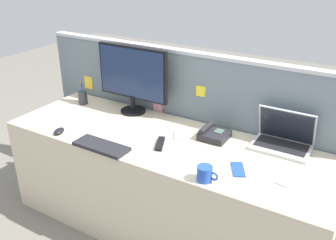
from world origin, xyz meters
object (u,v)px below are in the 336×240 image
at_px(computer_mouse_right_hand, 59,131).
at_px(pen_cup, 83,98).
at_px(desktop_monitor, 132,76).
at_px(cell_phone_blue_case, 238,169).
at_px(laptop, 283,138).
at_px(keyboard_main, 101,146).
at_px(cell_phone_white_slab, 287,180).
at_px(tv_remote, 160,144).
at_px(desk_phone, 213,134).
at_px(coffee_mug, 205,174).
at_px(cell_phone_silver_slab, 178,135).

height_order(computer_mouse_right_hand, pen_cup, pen_cup).
bearing_deg(desktop_monitor, cell_phone_blue_case, -20.74).
xyz_separation_m(laptop, keyboard_main, (-0.98, -0.60, -0.05)).
xyz_separation_m(desktop_monitor, pen_cup, (-0.44, -0.08, -0.23)).
relative_size(pen_cup, cell_phone_white_slab, 1.33).
distance_m(cell_phone_blue_case, tv_remote, 0.54).
xyz_separation_m(desktop_monitor, tv_remote, (0.46, -0.36, -0.28)).
bearing_deg(laptop, computer_mouse_right_hand, -156.45).
xyz_separation_m(desk_phone, tv_remote, (-0.25, -0.27, -0.02)).
bearing_deg(keyboard_main, coffee_mug, 0.93).
xyz_separation_m(cell_phone_blue_case, coffee_mug, (-0.12, -0.19, 0.04)).
xyz_separation_m(pen_cup, tv_remote, (0.90, -0.27, -0.04)).
bearing_deg(desktop_monitor, cell_phone_silver_slab, -19.97).
height_order(desk_phone, pen_cup, pen_cup).
relative_size(desktop_monitor, desk_phone, 3.23).
relative_size(pen_cup, cell_phone_silver_slab, 1.38).
height_order(computer_mouse_right_hand, tv_remote, computer_mouse_right_hand).
height_order(desktop_monitor, coffee_mug, desktop_monitor).
bearing_deg(keyboard_main, cell_phone_blue_case, 13.80).
height_order(desk_phone, cell_phone_silver_slab, desk_phone).
xyz_separation_m(desktop_monitor, desk_phone, (0.71, -0.09, -0.26)).
relative_size(desktop_monitor, cell_phone_silver_slab, 4.62).
relative_size(tv_remote, coffee_mug, 1.37).
height_order(desk_phone, tv_remote, desk_phone).
distance_m(cell_phone_white_slab, coffee_mug, 0.45).
relative_size(computer_mouse_right_hand, coffee_mug, 0.80).
bearing_deg(cell_phone_blue_case, keyboard_main, 164.79).
bearing_deg(tv_remote, desktop_monitor, 118.50).
bearing_deg(keyboard_main, cell_phone_white_slab, 12.29).
bearing_deg(cell_phone_blue_case, computer_mouse_right_hand, 160.21).
bearing_deg(computer_mouse_right_hand, desktop_monitor, 50.24).
relative_size(computer_mouse_right_hand, cell_phone_blue_case, 0.65).
height_order(desktop_monitor, keyboard_main, desktop_monitor).
distance_m(computer_mouse_right_hand, cell_phone_silver_slab, 0.81).
distance_m(cell_phone_white_slab, tv_remote, 0.81).
relative_size(laptop, keyboard_main, 0.97).
height_order(keyboard_main, tv_remote, keyboard_main).
relative_size(desk_phone, cell_phone_blue_case, 1.18).
bearing_deg(pen_cup, desk_phone, -0.41).
relative_size(desk_phone, tv_remote, 1.07).
height_order(computer_mouse_right_hand, cell_phone_silver_slab, computer_mouse_right_hand).
bearing_deg(cell_phone_white_slab, pen_cup, -175.26).
relative_size(desk_phone, keyboard_main, 0.49).
bearing_deg(tv_remote, laptop, 5.57).
distance_m(desktop_monitor, computer_mouse_right_hand, 0.66).
bearing_deg(cell_phone_silver_slab, coffee_mug, -74.87).
height_order(computer_mouse_right_hand, cell_phone_blue_case, computer_mouse_right_hand).
xyz_separation_m(laptop, tv_remote, (-0.68, -0.38, -0.05)).
bearing_deg(coffee_mug, laptop, 66.75).
bearing_deg(cell_phone_blue_case, laptop, 42.52).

